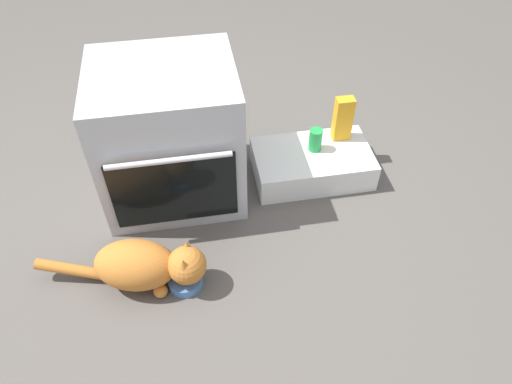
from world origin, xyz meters
The scene contains 7 objects.
ground centered at (0.00, 0.00, 0.00)m, with size 8.00×8.00×0.00m, color #56514C.
oven centered at (-0.09, 0.45, 0.34)m, with size 0.64×0.61×0.67m.
pantry_cabinet centered at (0.61, 0.43, 0.08)m, with size 0.60×0.35×0.15m, color white.
food_bowl centered at (-0.09, -0.15, 0.03)m, with size 0.15×0.15×0.08m.
cat centered at (-0.24, -0.11, 0.12)m, with size 0.72×0.29×0.24m.
soda_can centered at (0.63, 0.45, 0.21)m, with size 0.07×0.07×0.12m, color green.
juice_carton centered at (0.78, 0.52, 0.27)m, with size 0.09×0.06×0.24m, color orange.
Camera 1 is at (0.01, -1.33, 1.75)m, focal length 33.58 mm.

